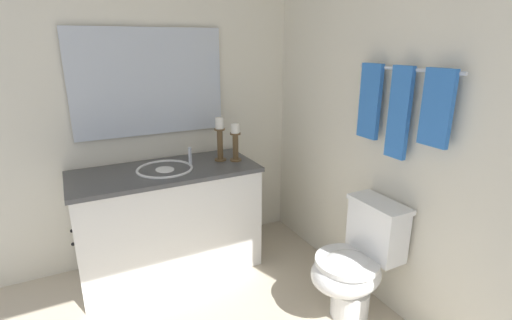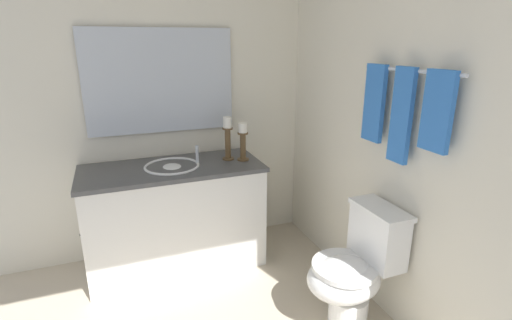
{
  "view_description": "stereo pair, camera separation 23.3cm",
  "coord_description": "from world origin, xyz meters",
  "views": [
    {
      "loc": [
        1.68,
        -0.5,
        1.67
      ],
      "look_at": [
        -0.3,
        0.52,
        0.97
      ],
      "focal_mm": 26.48,
      "sensor_mm": 36.0,
      "label": 1
    },
    {
      "loc": [
        1.77,
        -0.28,
        1.67
      ],
      "look_at": [
        -0.3,
        0.52,
        0.97
      ],
      "focal_mm": 26.48,
      "sensor_mm": 36.0,
      "label": 2
    }
  ],
  "objects": [
    {
      "name": "sink_basin",
      "position": [
        -0.88,
        0.08,
        0.76
      ],
      "size": [
        0.4,
        0.4,
        0.24
      ],
      "color": "white",
      "rests_on": "vanity_cabinet"
    },
    {
      "name": "towel_near_vanity",
      "position": [
        -0.05,
        1.17,
        1.32
      ],
      "size": [
        0.16,
        0.03,
        0.45
      ],
      "primitive_type": "cube",
      "color": "blue",
      "rests_on": "towel_bar"
    },
    {
      "name": "towel_center",
      "position": [
        0.18,
        1.17,
        1.29
      ],
      "size": [
        0.14,
        0.03,
        0.52
      ],
      "primitive_type": "cube",
      "color": "blue",
      "rests_on": "towel_bar"
    },
    {
      "name": "candle_holder_tall",
      "position": [
        -0.84,
        0.62,
        0.95
      ],
      "size": [
        0.09,
        0.09,
        0.29
      ],
      "color": "brown",
      "rests_on": "vanity_cabinet"
    },
    {
      "name": "candle_holder_short",
      "position": [
        -0.9,
        0.52,
        0.98
      ],
      "size": [
        0.09,
        0.09,
        0.33
      ],
      "color": "brown",
      "rests_on": "vanity_cabinet"
    },
    {
      "name": "vanity_cabinet",
      "position": [
        -0.88,
        0.08,
        0.4
      ],
      "size": [
        0.58,
        1.31,
        0.8
      ],
      "color": "white",
      "rests_on": "ground"
    },
    {
      "name": "toilet",
      "position": [
        0.16,
        0.97,
        0.37
      ],
      "size": [
        0.39,
        0.54,
        0.75
      ],
      "color": "white",
      "rests_on": "ground"
    },
    {
      "name": "towel_bar",
      "position": [
        0.18,
        1.19,
        1.53
      ],
      "size": [
        0.7,
        0.02,
        0.02
      ],
      "primitive_type": "cylinder",
      "rotation": [
        0.0,
        1.57,
        0.0
      ],
      "color": "silver"
    },
    {
      "name": "towel_near_corner",
      "position": [
        0.42,
        1.17,
        1.35
      ],
      "size": [
        0.17,
        0.03,
        0.39
      ],
      "primitive_type": "cube",
      "color": "blue",
      "rests_on": "towel_bar"
    },
    {
      "name": "wall_left",
      "position": [
        -1.2,
        0.0,
        1.23
      ],
      "size": [
        0.04,
        2.5,
        2.45
      ],
      "primitive_type": "cube",
      "color": "silver",
      "rests_on": "ground"
    },
    {
      "name": "wall_back",
      "position": [
        0.0,
        1.25,
        1.23
      ],
      "size": [
        2.4,
        0.04,
        2.45
      ],
      "primitive_type": "cube",
      "color": "silver",
      "rests_on": "ground"
    },
    {
      "name": "mirror",
      "position": [
        -1.16,
        0.08,
        1.39
      ],
      "size": [
        0.02,
        1.1,
        0.77
      ],
      "primitive_type": "cube",
      "color": "silver"
    }
  ]
}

